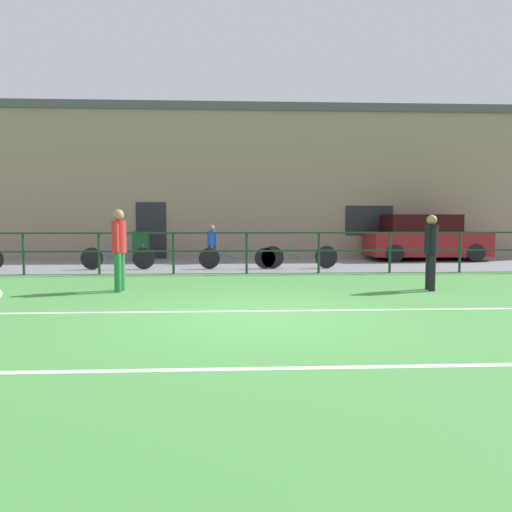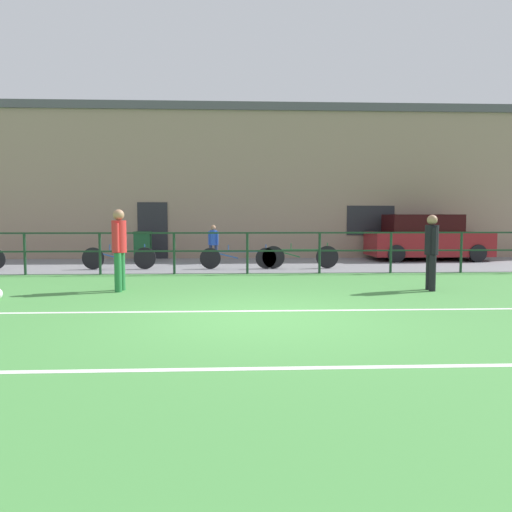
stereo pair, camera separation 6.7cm
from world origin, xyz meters
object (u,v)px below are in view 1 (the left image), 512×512
object	(u,v)px
parked_car_red	(424,239)
bicycle_parked_1	(237,258)
player_goalkeeper	(431,248)
bicycle_parked_0	(299,257)
spectator_child	(212,242)
trash_bin_0	(141,246)
bicycle_parked_3	(118,258)
player_striker	(119,245)

from	to	relation	value
parked_car_red	bicycle_parked_1	world-z (taller)	parked_car_red
player_goalkeeper	bicycle_parked_0	size ratio (longest dim) A/B	0.70
spectator_child	trash_bin_0	world-z (taller)	spectator_child
trash_bin_0	bicycle_parked_0	bearing A→B (deg)	-27.39
player_goalkeeper	bicycle_parked_3	world-z (taller)	player_goalkeeper
player_striker	spectator_child	bearing A→B (deg)	-11.83
player_goalkeeper	bicycle_parked_0	world-z (taller)	player_goalkeeper
bicycle_parked_0	player_striker	bearing A→B (deg)	-135.71
bicycle_parked_3	player_goalkeeper	bearing A→B (deg)	-30.70
spectator_child	bicycle_parked_3	distance (m)	3.26
bicycle_parked_1	bicycle_parked_3	xyz separation A→B (m)	(-3.52, 0.00, 0.01)
spectator_child	trash_bin_0	bearing A→B (deg)	-6.11
spectator_child	player_striker	bearing A→B (deg)	88.14
spectator_child	bicycle_parked_1	size ratio (longest dim) A/B	0.56
player_striker	player_goalkeeper	bearing A→B (deg)	-87.51
player_striker	trash_bin_0	distance (m)	7.03
player_striker	bicycle_parked_1	bearing A→B (deg)	-26.33
bicycle_parked_1	bicycle_parked_3	size ratio (longest dim) A/B	1.06
player_striker	trash_bin_0	bearing A→B (deg)	10.34
player_striker	bicycle_parked_3	distance (m)	4.46
player_goalkeeper	parked_car_red	xyz separation A→B (m)	(2.69, 7.22, -0.13)
player_striker	bicycle_parked_3	world-z (taller)	player_striker
player_goalkeeper	bicycle_parked_1	xyz separation A→B (m)	(-4.06, 4.50, -0.57)
player_goalkeeper	bicycle_parked_1	bearing A→B (deg)	47.53
bicycle_parked_0	parked_car_red	bearing A→B (deg)	29.05
player_goalkeeper	bicycle_parked_1	world-z (taller)	player_goalkeeper
player_goalkeeper	parked_car_red	size ratio (longest dim) A/B	0.39
bicycle_parked_3	spectator_child	bearing A→B (deg)	32.75
player_striker	spectator_child	world-z (taller)	player_striker
spectator_child	bicycle_parked_3	world-z (taller)	spectator_child
bicycle_parked_1	spectator_child	bearing A→B (deg)	114.49
bicycle_parked_3	trash_bin_0	bearing A→B (deg)	85.03
spectator_child	bicycle_parked_0	distance (m)	3.21
bicycle_parked_0	bicycle_parked_3	size ratio (longest dim) A/B	1.07
player_goalkeeper	spectator_child	world-z (taller)	player_goalkeeper
bicycle_parked_0	trash_bin_0	bearing A→B (deg)	152.61
player_goalkeeper	player_striker	distance (m)	6.61
spectator_child	bicycle_parked_3	size ratio (longest dim) A/B	0.59
player_goalkeeper	bicycle_parked_3	distance (m)	8.84
bicycle_parked_3	trash_bin_0	size ratio (longest dim) A/B	2.09
player_goalkeeper	player_striker	world-z (taller)	player_striker
bicycle_parked_0	trash_bin_0	size ratio (longest dim) A/B	2.22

